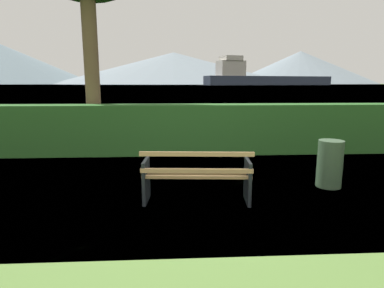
% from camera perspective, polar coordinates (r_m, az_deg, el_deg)
% --- Properties ---
extents(ground_plane, '(1400.00, 1400.00, 0.00)m').
position_cam_1_polar(ground_plane, '(5.22, 0.83, -10.02)').
color(ground_plane, '#567A38').
extents(water_surface, '(620.00, 620.00, 0.00)m').
position_cam_1_polar(water_surface, '(313.16, -3.17, 10.42)').
color(water_surface, '#6B8EA3').
rests_on(water_surface, ground_plane).
extents(park_bench, '(1.72, 0.69, 0.87)m').
position_cam_1_polar(park_bench, '(5.03, 0.84, -5.72)').
color(park_bench, tan).
rests_on(park_bench, ground_plane).
extents(hedge_row, '(12.84, 0.78, 1.30)m').
position_cam_1_polar(hedge_row, '(8.55, -0.84, 2.68)').
color(hedge_row, '#285B23').
rests_on(hedge_row, ground_plane).
extents(trash_bin, '(0.44, 0.44, 0.85)m').
position_cam_1_polar(trash_bin, '(6.29, 23.22, -3.23)').
color(trash_bin, '#385138').
rests_on(trash_bin, ground_plane).
extents(cargo_ship_large, '(114.44, 45.71, 22.98)m').
position_cam_1_polar(cargo_ship_large, '(280.05, 12.07, 11.48)').
color(cargo_ship_large, '#2D384C').
rests_on(cargo_ship_large, water_surface).
extents(distant_hills, '(777.79, 381.98, 63.84)m').
position_cam_1_polar(distant_hills, '(553.09, -7.18, 13.44)').
color(distant_hills, slate).
rests_on(distant_hills, ground_plane).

